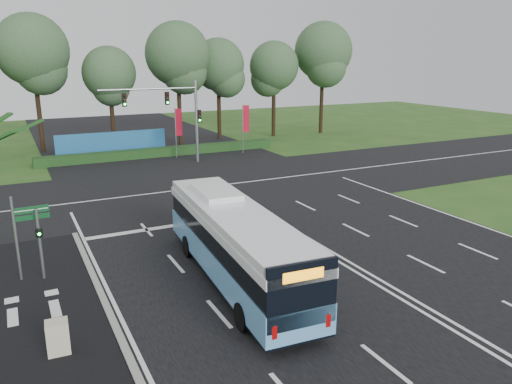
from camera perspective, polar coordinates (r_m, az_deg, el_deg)
ground at (r=25.22m, az=5.32°, el=-5.56°), size 120.00×120.00×0.00m
road_main at (r=25.21m, az=5.32°, el=-5.52°), size 20.00×120.00×0.04m
road_cross at (r=35.47m, az=-4.95°, el=0.64°), size 120.00×14.00×0.05m
bike_path at (r=19.13m, az=-23.81°, el=-13.90°), size 5.00×18.00×0.06m
kerb_strip at (r=19.28m, az=-16.54°, el=-12.84°), size 0.25×18.00×0.12m
city_bus at (r=20.17m, az=-2.36°, el=-5.86°), size 3.22×11.72×3.32m
pedestrian_signal at (r=22.09m, az=-23.46°, el=-5.28°), size 0.28×0.40×3.04m
street_sign at (r=22.20m, az=-25.03°, el=-3.64°), size 1.40×0.13×3.60m
utility_cabinet at (r=17.10m, az=-21.69°, el=-15.25°), size 0.70×0.60×1.11m
banner_flag_mid at (r=45.62m, az=-8.91°, el=7.54°), size 0.67×0.10×4.54m
banner_flag_right at (r=47.20m, az=-1.25°, el=8.05°), size 0.69×0.08×4.64m
traffic_light_gantry at (r=42.63m, az=-9.15°, el=9.30°), size 8.41×0.28×7.00m
hedge at (r=46.97m, az=-10.67°, el=4.51°), size 22.00×1.20×0.80m
blue_hoarding at (r=48.35m, az=-16.12°, el=5.32°), size 10.00×0.30×2.20m
eucalyptus_row at (r=52.69m, az=-11.12°, el=14.56°), size 48.58×8.84×12.90m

